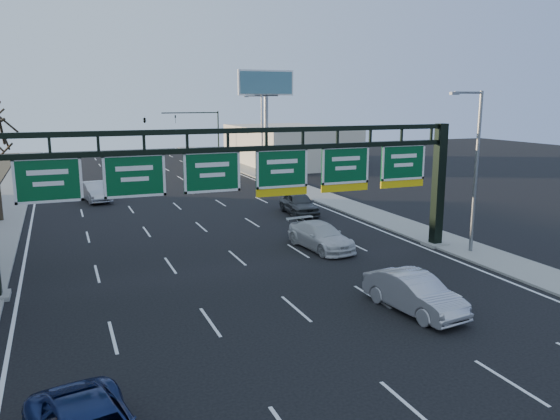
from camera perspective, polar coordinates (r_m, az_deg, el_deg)
name	(u,v)px	position (r m, az deg, el deg)	size (l,w,h in m)	color
ground	(317,327)	(21.39, 3.88, -12.08)	(160.00, 160.00, 0.00)	black
sidewalk_right	(351,207)	(44.11, 7.45, 0.30)	(3.00, 120.00, 0.12)	gray
lane_markings	(194,221)	(39.50, -8.94, -1.14)	(21.60, 120.00, 0.01)	white
sign_gantry	(251,179)	(27.34, -3.06, 3.24)	(24.60, 1.20, 7.20)	black
building_right_distant	(288,145)	(73.66, 0.83, 6.78)	(12.00, 20.00, 5.00)	beige
streetlight_near	(475,164)	(31.87, 19.68, 4.58)	(2.15, 0.22, 9.00)	slate
streetlight_far	(261,131)	(61.44, -2.02, 8.25)	(2.15, 0.22, 9.00)	slate
billboard_right	(266,95)	(66.90, -1.47, 11.93)	(7.00, 0.50, 12.00)	slate
traffic_signal_mast	(173,123)	(74.05, -11.10, 8.92)	(10.16, 0.54, 7.00)	black
car_silver_sedan	(414,293)	(23.18, 13.85, -8.41)	(1.66, 4.77, 1.57)	#ACACB1
car_white_wagon	(321,236)	(31.80, 4.26, -2.73)	(2.09, 5.15, 1.49)	silver
car_grey_far	(299,203)	(41.27, 1.98, 0.70)	(1.94, 4.82, 1.64)	#393B3D
car_silver_distant	(95,191)	(49.17, -18.73, 1.85)	(1.75, 5.02, 1.65)	#B4B4B9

